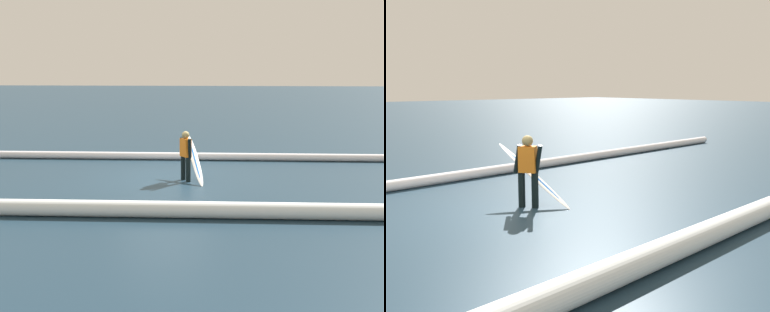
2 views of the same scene
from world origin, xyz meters
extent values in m
plane|color=#1C3242|center=(0.00, 0.00, 0.00)|extent=(129.62, 129.62, 0.00)
cylinder|color=black|center=(-0.56, 0.22, 0.36)|extent=(0.14, 0.14, 0.72)
cylinder|color=black|center=(-0.72, 0.45, 0.36)|extent=(0.14, 0.14, 0.72)
cube|color=orange|center=(-0.64, 0.34, 0.98)|extent=(0.36, 0.39, 0.52)
sphere|color=olive|center=(-0.64, 0.34, 1.34)|extent=(0.22, 0.22, 0.22)
cylinder|color=black|center=(-0.51, 0.16, 0.98)|extent=(0.09, 0.25, 0.60)
cylinder|color=black|center=(-0.76, 0.51, 0.98)|extent=(0.09, 0.24, 0.60)
ellipsoid|color=white|center=(-0.89, 0.15, 0.59)|extent=(0.73, 1.83, 1.21)
ellipsoid|color=blue|center=(-0.89, 0.15, 0.60)|extent=(0.49, 1.44, 0.98)
cylinder|color=white|center=(-0.97, -2.88, 0.13)|extent=(22.46, 0.50, 0.26)
cylinder|color=white|center=(-1.17, 3.88, 0.19)|extent=(18.85, 0.69, 0.37)
camera|label=1|loc=(-1.71, 14.39, 3.33)|focal=46.53mm
camera|label=2|loc=(4.14, 7.28, 2.40)|focal=40.20mm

